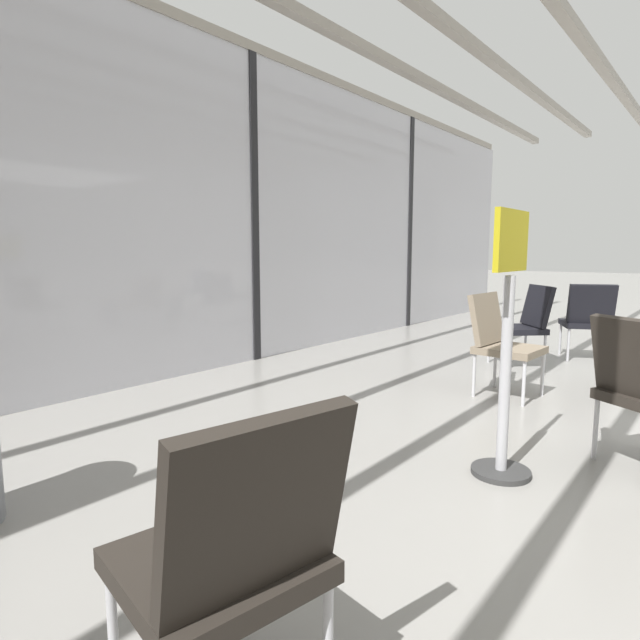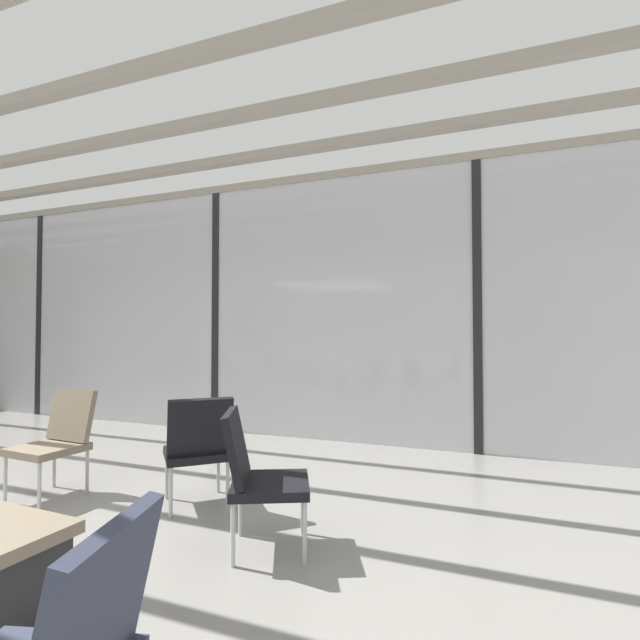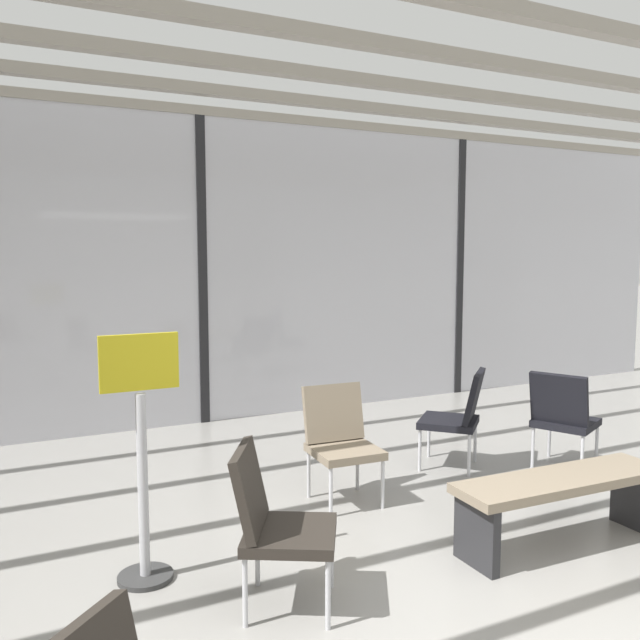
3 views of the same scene
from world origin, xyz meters
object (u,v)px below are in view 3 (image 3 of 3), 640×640
Objects in this scene: waiting_bench at (562,492)px; lounge_chair_5 at (340,436)px; lounge_chair_4 at (459,413)px; info_sign at (142,466)px; parked_airplane at (192,240)px; lounge_chair_7 at (563,414)px; lounge_chair_3 at (274,517)px.

lounge_chair_5 is at bearing 125.19° from waiting_bench.
info_sign is (-2.89, -0.79, 0.18)m from lounge_chair_4.
parked_airplane is 12.37× the size of lounge_chair_7.
lounge_chair_7 is (3.10, 0.94, 0.00)m from lounge_chair_3.
lounge_chair_5 is 1.63m from waiting_bench.
lounge_chair_5 is (1.05, 1.20, 0.00)m from lounge_chair_3.
lounge_chair_3 is 1.00× the size of lounge_chair_7.
lounge_chair_4 is at bearing -88.17° from parked_airplane.
parked_airplane reaches higher than lounge_chair_7.
lounge_chair_3 is 1.00× the size of lounge_chair_4.
info_sign is (-3.66, -0.34, 0.18)m from lounge_chair_7.
lounge_chair_5 is 0.60× the size of info_sign.
lounge_chair_4 is at bearing 34.48° from lounge_chair_7.
parked_airplane is 9.35m from lounge_chair_3.
lounge_chair_3 is 1.59m from lounge_chair_5.
waiting_bench is at bearing -16.94° from info_sign.
info_sign is (-0.56, 0.60, 0.18)m from lounge_chair_3.
parked_airplane reaches higher than info_sign.
info_sign reaches higher than lounge_chair_3.
lounge_chair_3 and lounge_chair_4 have the same top height.
lounge_chair_5 is 2.07m from lounge_chair_7.
parked_airplane is 7.48× the size of info_sign.
lounge_chair_5 reaches higher than waiting_bench.
lounge_chair_7 is at bearing -43.45° from lounge_chair_3.
waiting_bench is (-1.17, -1.10, -0.13)m from lounge_chair_7.
waiting_bench is at bearing -53.50° from lounge_chair_5.
lounge_chair_7 is at bearing -3.79° from lounge_chair_5.
info_sign is at bearing -28.22° from lounge_chair_4.
parked_airplane is 12.37× the size of lounge_chair_3.
lounge_chair_4 is at bearing -29.52° from lounge_chair_3.
info_sign is at bearing 70.02° from lounge_chair_7.
parked_airplane is at bearing -18.15° from lounge_chair_7.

